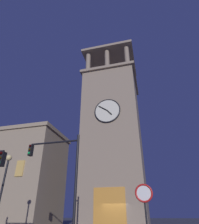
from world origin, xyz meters
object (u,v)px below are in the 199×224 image
at_px(traffic_signal_near, 60,168).
at_px(no_horn_sign, 144,198).
at_px(street_lamp, 4,179).
at_px(clocktower, 114,140).

xyz_separation_m(traffic_signal_near, no_horn_sign, (-5.03, 1.87, -1.96)).
bearing_deg(traffic_signal_near, no_horn_sign, 159.61).
distance_m(street_lamp, no_horn_sign, 10.20).
distance_m(clocktower, street_lamp, 14.80).
xyz_separation_m(clocktower, traffic_signal_near, (1.17, 12.80, -6.20)).
bearing_deg(clocktower, no_horn_sign, 104.75).
xyz_separation_m(clocktower, street_lamp, (5.83, 11.94, -6.52)).
xyz_separation_m(street_lamp, no_horn_sign, (-9.69, 2.74, -1.63)).
height_order(traffic_signal_near, no_horn_sign, traffic_signal_near).
relative_size(clocktower, no_horn_sign, 9.65).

